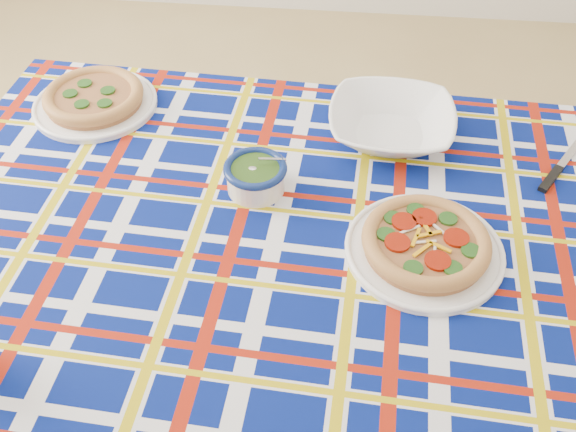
# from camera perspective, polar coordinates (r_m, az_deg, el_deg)

# --- Properties ---
(floor) EXTENTS (4.00, 4.00, 0.00)m
(floor) POSITION_cam_1_polar(r_m,az_deg,el_deg) (2.25, -11.52, -5.60)
(floor) COLOR #A48A54
(floor) RESTS_ON ground
(dining_table) EXTENTS (1.70, 1.12, 0.78)m
(dining_table) POSITION_cam_1_polar(r_m,az_deg,el_deg) (1.33, 2.47, -3.82)
(dining_table) COLOR brown
(dining_table) RESTS_ON floor
(tablecloth) EXTENTS (1.74, 1.15, 0.11)m
(tablecloth) POSITION_cam_1_polar(r_m,az_deg,el_deg) (1.31, 2.51, -3.08)
(tablecloth) COLOR navy
(tablecloth) RESTS_ON dining_table
(main_focaccia_plate) EXTENTS (0.32, 0.32, 0.06)m
(main_focaccia_plate) POSITION_cam_1_polar(r_m,az_deg,el_deg) (1.24, 12.15, -2.29)
(main_focaccia_plate) COLOR #965E35
(main_focaccia_plate) RESTS_ON tablecloth
(pesto_bowl) EXTENTS (0.15, 0.15, 0.08)m
(pesto_bowl) POSITION_cam_1_polar(r_m,az_deg,el_deg) (1.34, -2.91, 3.69)
(pesto_bowl) COLOR #1D3A0F
(pesto_bowl) RESTS_ON tablecloth
(serving_bowl) EXTENTS (0.30, 0.30, 0.07)m
(serving_bowl) POSITION_cam_1_polar(r_m,az_deg,el_deg) (1.50, 9.15, 8.11)
(serving_bowl) COLOR white
(serving_bowl) RESTS_ON tablecloth
(second_focaccia_plate) EXTENTS (0.37, 0.37, 0.06)m
(second_focaccia_plate) POSITION_cam_1_polar(r_m,az_deg,el_deg) (1.65, -16.89, 10.08)
(second_focaccia_plate) COLOR #965E35
(second_focaccia_plate) RESTS_ON tablecloth
(table_knife) EXTENTS (0.15, 0.22, 0.01)m
(table_knife) POSITION_cam_1_polar(r_m,az_deg,el_deg) (1.58, 23.73, 5.04)
(table_knife) COLOR silver
(table_knife) RESTS_ON tablecloth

